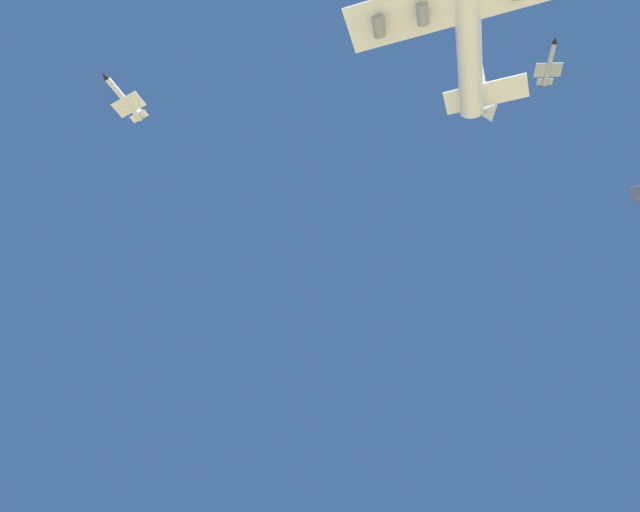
{
  "coord_description": "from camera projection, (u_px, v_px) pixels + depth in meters",
  "views": [
    {
      "loc": [
        17.23,
        71.22,
        4.42
      ],
      "look_at": [
        -19.94,
        20.51,
        71.79
      ],
      "focal_mm": 33.79,
      "sensor_mm": 36.0,
      "label": 1
    }
  ],
  "objects": [
    {
      "name": "chase_jet_left_wing",
      "position": [
        549.0,
        65.0,
        178.16
      ],
      "size": [
        11.71,
        13.77,
        4.0
      ],
      "rotation": [
        0.0,
        0.0,
        0.91
      ],
      "color": "#999EA3"
    },
    {
      "name": "chase_jet_right_wing",
      "position": [
        125.0,
        99.0,
        153.41
      ],
      "size": [
        14.9,
        9.52,
        4.0
      ],
      "rotation": [
        0.0,
        0.0,
        0.44
      ],
      "color": "silver"
    }
  ]
}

